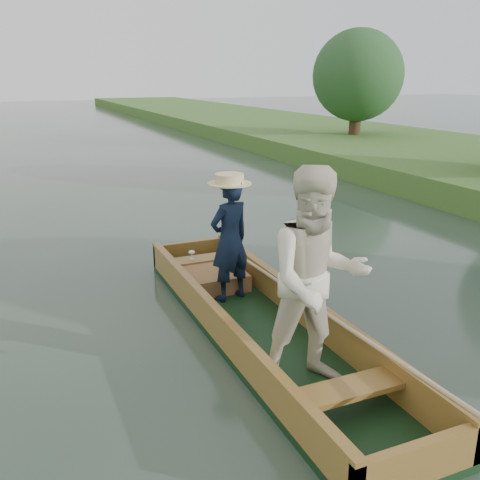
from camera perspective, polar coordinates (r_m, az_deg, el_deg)
name	(u,v)px	position (r m, az deg, el deg)	size (l,w,h in m)	color
ground	(262,338)	(5.95, 2.34, -10.37)	(120.00, 120.00, 0.00)	#283D30
trees_far	(110,87)	(13.62, -13.70, 15.61)	(22.88, 12.82, 4.39)	#47331E
punt	(277,288)	(5.37, 3.95, -5.09)	(1.12, 5.05, 2.05)	black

